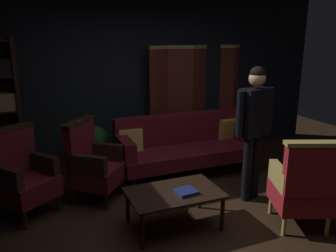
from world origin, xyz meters
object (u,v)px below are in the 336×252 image
object	(u,v)px
armchair_wing_right	(92,163)
potted_plant	(95,146)
armchair_gilt_accent	(303,186)
velvet_couch	(185,144)
folding_screen	(201,97)
book_navy_cloth	(186,192)
coffee_table	(174,195)
armchair_wing_left	(23,175)
standing_figure	(254,122)

from	to	relation	value
armchair_wing_right	potted_plant	world-z (taller)	armchair_wing_right
armchair_gilt_accent	armchair_wing_right	xyz separation A→B (m)	(-1.98, 1.53, 0.00)
velvet_couch	armchair_gilt_accent	xyz separation A→B (m)	(0.51, -1.91, 0.04)
folding_screen	book_navy_cloth	size ratio (longest dim) A/B	10.00
coffee_table	armchair_gilt_accent	distance (m)	1.39
coffee_table	armchair_gilt_accent	world-z (taller)	armchair_gilt_accent
coffee_table	armchair_wing_left	size ratio (longest dim) A/B	0.96
folding_screen	standing_figure	bearing A→B (deg)	-99.32
velvet_couch	standing_figure	xyz separation A→B (m)	(0.40, -1.13, 0.57)
folding_screen	armchair_gilt_accent	bearing A→B (deg)	-94.62
armchair_gilt_accent	armchair_wing_left	distance (m)	3.15
armchair_gilt_accent	standing_figure	bearing A→B (deg)	97.85
potted_plant	book_navy_cloth	xyz separation A→B (m)	(0.62, -1.97, 0.02)
armchair_wing_right	standing_figure	world-z (taller)	standing_figure
folding_screen	armchair_wing_right	xyz separation A→B (m)	(-2.21, -1.30, -0.50)
folding_screen	armchair_wing_right	distance (m)	2.61
book_navy_cloth	potted_plant	bearing A→B (deg)	107.37
coffee_table	book_navy_cloth	world-z (taller)	book_navy_cloth
armchair_wing_left	standing_figure	size ratio (longest dim) A/B	0.61
folding_screen	armchair_gilt_accent	size ratio (longest dim) A/B	2.05
armchair_gilt_accent	armchair_wing_right	size ratio (longest dim) A/B	1.00
armchair_gilt_accent	book_navy_cloth	xyz separation A→B (m)	(-1.18, 0.45, -0.05)
book_navy_cloth	velvet_couch	bearing A→B (deg)	65.37
coffee_table	potted_plant	world-z (taller)	potted_plant
armchair_gilt_accent	armchair_wing_left	world-z (taller)	same
book_navy_cloth	folding_screen	bearing A→B (deg)	59.43
velvet_couch	standing_figure	bearing A→B (deg)	-70.61
coffee_table	standing_figure	size ratio (longest dim) A/B	0.59
armchair_wing_left	standing_figure	bearing A→B (deg)	-14.16
velvet_couch	armchair_gilt_accent	distance (m)	1.98
velvet_couch	armchair_wing_right	world-z (taller)	armchair_wing_right
armchair_wing_left	book_navy_cloth	xyz separation A→B (m)	(1.62, -1.01, -0.05)
coffee_table	book_navy_cloth	size ratio (longest dim) A/B	4.69
velvet_couch	armchair_gilt_accent	world-z (taller)	armchair_gilt_accent
folding_screen	standing_figure	world-z (taller)	folding_screen
coffee_table	armchair_gilt_accent	xyz separation A→B (m)	(1.28, -0.53, 0.12)
standing_figure	potted_plant	xyz separation A→B (m)	(-1.68, 1.64, -0.61)
velvet_couch	armchair_wing_right	bearing A→B (deg)	-165.51
velvet_couch	book_navy_cloth	xyz separation A→B (m)	(-0.67, -1.46, -0.01)
armchair_gilt_accent	standing_figure	distance (m)	0.95
folding_screen	coffee_table	distance (m)	2.82
potted_plant	book_navy_cloth	world-z (taller)	potted_plant
coffee_table	book_navy_cloth	bearing A→B (deg)	-36.61
armchair_wing_right	standing_figure	distance (m)	2.09
coffee_table	armchair_wing_left	world-z (taller)	armchair_wing_left
coffee_table	armchair_gilt_accent	size ratio (longest dim) A/B	0.96
velvet_couch	book_navy_cloth	distance (m)	1.61
folding_screen	armchair_wing_left	distance (m)	3.36
armchair_wing_left	standing_figure	distance (m)	2.82
potted_plant	standing_figure	bearing A→B (deg)	-44.28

